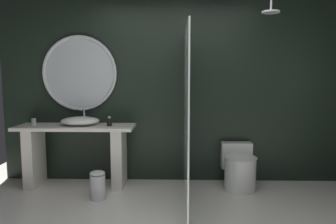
{
  "coord_description": "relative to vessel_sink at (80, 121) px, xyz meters",
  "views": [
    {
      "loc": [
        0.03,
        -2.53,
        1.47
      ],
      "look_at": [
        -0.05,
        0.71,
        1.1
      ],
      "focal_mm": 33.91,
      "sensor_mm": 36.0,
      "label": 1
    }
  ],
  "objects": [
    {
      "name": "tumbler_cup",
      "position": [
        -0.62,
        -0.01,
        -0.01
      ],
      "size": [
        0.06,
        0.06,
        0.09
      ],
      "primitive_type": "cylinder",
      "color": "silver",
      "rests_on": "vanity_counter"
    },
    {
      "name": "vessel_sink",
      "position": [
        0.0,
        0.0,
        0.0
      ],
      "size": [
        0.51,
        0.42,
        0.21
      ],
      "color": "white",
      "rests_on": "vanity_counter"
    },
    {
      "name": "round_wall_mirror",
      "position": [
        -0.05,
        0.2,
        0.63
      ],
      "size": [
        1.03,
        0.05,
        1.03
      ],
      "color": "silver"
    },
    {
      "name": "vanity_counter",
      "position": [
        -0.05,
        -0.03,
        -0.38
      ],
      "size": [
        1.54,
        0.51,
        0.82
      ],
      "color": "silver",
      "rests_on": "ground_plane"
    },
    {
      "name": "rain_shower_head",
      "position": [
        2.39,
        -0.27,
        1.36
      ],
      "size": [
        0.21,
        0.21,
        0.29
      ],
      "color": "silver"
    },
    {
      "name": "back_wall_panel",
      "position": [
        1.24,
        0.29,
        0.42
      ],
      "size": [
        4.8,
        0.1,
        2.6
      ],
      "primitive_type": "cube",
      "color": "black",
      "rests_on": "ground_plane"
    },
    {
      "name": "soap_dispenser",
      "position": [
        0.41,
        -0.07,
        -0.0
      ],
      "size": [
        0.07,
        0.07,
        0.13
      ],
      "color": "black",
      "rests_on": "vanity_counter"
    },
    {
      "name": "toilet",
      "position": [
        2.1,
        -0.08,
        -0.61
      ],
      "size": [
        0.42,
        0.59,
        0.57
      ],
      "color": "white",
      "rests_on": "ground_plane"
    },
    {
      "name": "waste_bin",
      "position": [
        0.34,
        -0.5,
        -0.7
      ],
      "size": [
        0.18,
        0.18,
        0.35
      ],
      "color": "silver",
      "rests_on": "ground_plane"
    },
    {
      "name": "shower_glass_panel",
      "position": [
        1.39,
        -0.54,
        0.12
      ],
      "size": [
        0.02,
        1.55,
        1.99
      ],
      "primitive_type": "cube",
      "color": "silver",
      "rests_on": "ground_plane"
    }
  ]
}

